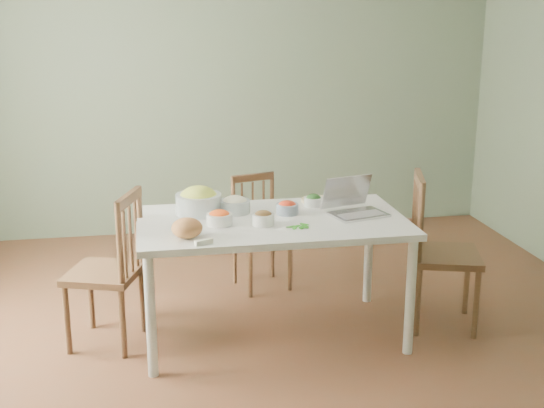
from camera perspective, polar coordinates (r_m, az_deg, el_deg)
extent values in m
cube|color=brown|center=(4.69, 0.43, -11.02)|extent=(5.00, 5.00, 0.00)
cube|color=slate|center=(6.71, -3.62, 9.14)|extent=(5.00, 0.00, 2.70)
cube|color=slate|center=(1.96, 14.58, -7.64)|extent=(5.00, 0.00, 2.70)
ellipsoid|color=#B67B45|center=(4.20, -6.74, -1.89)|extent=(0.20, 0.20, 0.12)
cube|color=white|center=(4.09, -5.44, -3.01)|extent=(0.11, 0.07, 0.03)
cylinder|color=beige|center=(4.95, 3.58, 0.30)|extent=(0.25, 0.25, 0.02)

